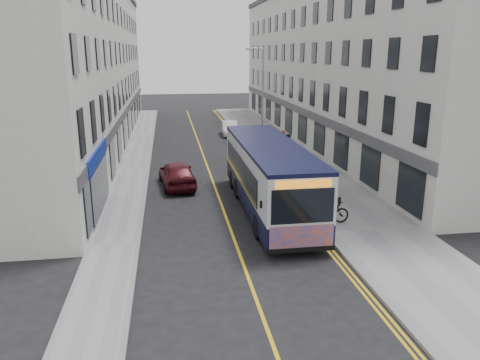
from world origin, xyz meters
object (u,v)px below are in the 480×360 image
object	(u,v)px
streetlamp	(261,99)
city_bus	(269,175)
car_white	(230,128)
bicycle	(327,212)
pedestrian_near	(283,143)
car_maroon	(177,174)
pedestrian_far	(289,147)

from	to	relation	value
streetlamp	city_bus	world-z (taller)	streetlamp
car_white	bicycle	bearing A→B (deg)	-83.60
bicycle	pedestrian_near	bearing A→B (deg)	-9.49
car_white	car_maroon	bearing A→B (deg)	-104.05
pedestrian_far	city_bus	bearing A→B (deg)	-143.55
bicycle	pedestrian_near	xyz separation A→B (m)	(1.45, 14.18, 0.44)
pedestrian_near	pedestrian_far	distance (m)	1.31
city_bus	bicycle	size ratio (longest dim) A/B	5.68
city_bus	car_white	size ratio (longest dim) A/B	2.91
pedestrian_near	streetlamp	bearing A→B (deg)	156.85
pedestrian_near	pedestrian_far	size ratio (longest dim) A/B	1.03
city_bus	pedestrian_near	world-z (taller)	city_bus
car_white	pedestrian_far	bearing A→B (deg)	-73.22
bicycle	pedestrian_near	world-z (taller)	pedestrian_near
streetlamp	bicycle	xyz separation A→B (m)	(0.23, -14.25, -3.72)
car_maroon	pedestrian_near	bearing A→B (deg)	-146.84
car_maroon	car_white	bearing A→B (deg)	-113.89
city_bus	pedestrian_far	size ratio (longest dim) A/B	6.15
bicycle	pedestrian_near	distance (m)	14.26
streetlamp	car_white	distance (m)	10.92
streetlamp	bicycle	world-z (taller)	streetlamp
bicycle	car_maroon	world-z (taller)	car_maroon
streetlamp	car_white	bearing A→B (deg)	95.42
city_bus	car_maroon	xyz separation A→B (m)	(-4.40, 5.06, -1.09)
pedestrian_far	car_maroon	distance (m)	9.67
city_bus	pedestrian_near	bearing A→B (deg)	72.70
city_bus	pedestrian_far	xyz separation A→B (m)	(3.69, 10.35, -0.79)
pedestrian_near	car_maroon	world-z (taller)	pedestrian_near
streetlamp	pedestrian_far	xyz separation A→B (m)	(1.75, -1.38, -3.31)
streetlamp	city_bus	size ratio (longest dim) A/B	0.68
pedestrian_far	car_white	distance (m)	11.92
streetlamp	pedestrian_near	size ratio (longest dim) A/B	4.08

